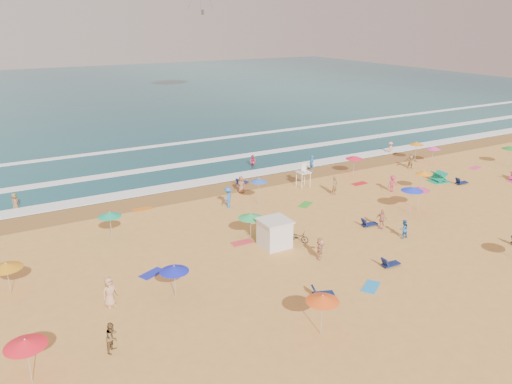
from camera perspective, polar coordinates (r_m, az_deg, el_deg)
ground at (r=41.59m, az=7.26°, el=-3.75°), size 220.00×220.00×0.00m
ocean at (r=117.94m, az=-18.05°, el=10.52°), size 220.00×140.00×0.18m
wet_sand at (r=51.46m, az=-0.98°, el=1.00°), size 220.00×220.00×0.00m
surf_foam at (r=59.00m, az=-5.07°, el=3.43°), size 200.00×18.70×0.05m
cabana at (r=37.19m, az=2.14°, el=-4.79°), size 2.00×2.00×2.00m
cabana_roof at (r=36.77m, az=2.16°, el=-3.28°), size 2.20×2.20×0.12m
bicycle at (r=38.14m, az=4.81°, el=-5.13°), size 1.52×1.68×0.89m
lifeguard_stand at (r=50.33m, az=5.43°, el=1.73°), size 1.20×1.20×2.10m
beach_umbrellas at (r=40.93m, az=6.07°, el=-0.95°), size 56.39×24.37×0.80m
loungers at (r=41.26m, az=14.20°, el=-4.14°), size 54.80×25.66×0.34m
towels at (r=38.84m, az=5.43°, el=-5.37°), size 52.34×24.25×0.03m
popup_tents at (r=56.92m, az=24.15°, el=1.70°), size 9.51×5.99×1.20m
beachgoers at (r=45.61m, az=4.35°, el=-0.45°), size 43.97×26.74×2.14m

